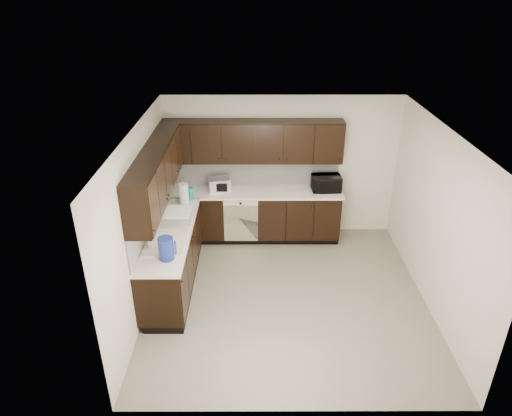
{
  "coord_description": "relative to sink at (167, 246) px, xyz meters",
  "views": [
    {
      "loc": [
        -0.46,
        -5.41,
        4.18
      ],
      "look_at": [
        -0.44,
        0.6,
        1.15
      ],
      "focal_mm": 32.0,
      "sensor_mm": 36.0,
      "label": 1
    }
  ],
  "objects": [
    {
      "name": "teal_tumbler",
      "position": [
        0.17,
        1.36,
        0.16
      ],
      "size": [
        0.11,
        0.11,
        0.2
      ],
      "primitive_type": "cylinder",
      "rotation": [
        0.0,
        0.0,
        0.27
      ],
      "color": "#0D8E8F",
      "rests_on": "countertop"
    },
    {
      "name": "blue_pitcher",
      "position": [
        0.08,
        -0.42,
        0.21
      ],
      "size": [
        0.25,
        0.25,
        0.3
      ],
      "primitive_type": "cylinder",
      "rotation": [
        0.0,
        0.0,
        -0.28
      ],
      "color": "#102997",
      "rests_on": "countertop"
    },
    {
      "name": "backsplash",
      "position": [
        0.46,
        1.33,
        0.3
      ],
      "size": [
        3.0,
        2.8,
        0.48
      ],
      "color": "silver",
      "rests_on": "countertop"
    },
    {
      "name": "microwave",
      "position": [
        2.43,
        1.7,
        0.19
      ],
      "size": [
        0.5,
        0.35,
        0.27
      ],
      "primitive_type": "imported",
      "rotation": [
        0.0,
        0.0,
        0.05
      ],
      "color": "black",
      "rests_on": "countertop"
    },
    {
      "name": "wall_left",
      "position": [
        -0.32,
        0.01,
        0.37
      ],
      "size": [
        0.02,
        4.0,
        2.5
      ],
      "primitive_type": "cube",
      "color": "beige",
      "rests_on": "floor"
    },
    {
      "name": "paper_towel_roll",
      "position": [
        0.08,
        1.21,
        0.23
      ],
      "size": [
        0.16,
        0.16,
        0.34
      ],
      "primitive_type": "cylinder",
      "rotation": [
        0.0,
        0.0,
        -0.01
      ],
      "color": "silver",
      "rests_on": "countertop"
    },
    {
      "name": "wall_back",
      "position": [
        1.68,
        2.01,
        0.37
      ],
      "size": [
        4.0,
        0.02,
        2.5
      ],
      "primitive_type": "cube",
      "color": "beige",
      "rests_on": "floor"
    },
    {
      "name": "soap_bottle_a",
      "position": [
        0.18,
        0.69,
        0.15
      ],
      "size": [
        0.08,
        0.09,
        0.18
      ],
      "primitive_type": "imported",
      "rotation": [
        0.0,
        0.0,
        0.04
      ],
      "color": "gray",
      "rests_on": "countertop"
    },
    {
      "name": "lower_cabinets",
      "position": [
        0.67,
        1.12,
        -0.47
      ],
      "size": [
        3.0,
        2.8,
        0.9
      ],
      "color": "black",
      "rests_on": "floor"
    },
    {
      "name": "ceiling",
      "position": [
        1.68,
        0.01,
        1.62
      ],
      "size": [
        4.0,
        4.0,
        0.0
      ],
      "primitive_type": "plane",
      "rotation": [
        3.14,
        0.0,
        0.0
      ],
      "color": "white",
      "rests_on": "wall_back"
    },
    {
      "name": "toaster_oven",
      "position": [
        0.61,
        1.71,
        0.17
      ],
      "size": [
        0.41,
        0.34,
        0.23
      ],
      "primitive_type": "cube",
      "rotation": [
        0.0,
        0.0,
        0.22
      ],
      "color": "silver",
      "rests_on": "countertop"
    },
    {
      "name": "sink",
      "position": [
        0.0,
        0.0,
        0.0
      ],
      "size": [
        0.54,
        0.82,
        0.42
      ],
      "color": "beige",
      "rests_on": "countertop"
    },
    {
      "name": "wall_front",
      "position": [
        1.68,
        -1.99,
        0.37
      ],
      "size": [
        4.0,
        0.02,
        2.5
      ],
      "primitive_type": "cube",
      "color": "beige",
      "rests_on": "floor"
    },
    {
      "name": "upper_cabinets",
      "position": [
        0.58,
        1.22,
        0.89
      ],
      "size": [
        3.0,
        2.8,
        0.7
      ],
      "color": "black",
      "rests_on": "wall_back"
    },
    {
      "name": "dishwasher",
      "position": [
        0.98,
        1.42,
        -0.33
      ],
      "size": [
        0.58,
        0.04,
        0.78
      ],
      "color": "beige",
      "rests_on": "lower_cabinets"
    },
    {
      "name": "soap_bottle_b",
      "position": [
        -0.18,
        -0.16,
        0.16
      ],
      "size": [
        0.1,
        0.1,
        0.21
      ],
      "primitive_type": "imported",
      "rotation": [
        0.0,
        0.0,
        -0.23
      ],
      "color": "gray",
      "rests_on": "countertop"
    },
    {
      "name": "wall_right",
      "position": [
        3.68,
        0.01,
        0.37
      ],
      "size": [
        0.02,
        4.0,
        2.5
      ],
      "primitive_type": "cube",
      "color": "beige",
      "rests_on": "floor"
    },
    {
      "name": "floor",
      "position": [
        1.68,
        0.01,
        -0.88
      ],
      "size": [
        4.0,
        4.0,
        0.0
      ],
      "primitive_type": "plane",
      "color": "gray",
      "rests_on": "ground"
    },
    {
      "name": "countertop",
      "position": [
        0.67,
        1.12,
        0.04
      ],
      "size": [
        3.03,
        2.83,
        0.04
      ],
      "color": "silver",
      "rests_on": "lower_cabinets"
    },
    {
      "name": "storage_bin",
      "position": [
        0.01,
        0.51,
        0.16
      ],
      "size": [
        0.54,
        0.41,
        0.21
      ],
      "primitive_type": "cube",
      "rotation": [
        0.0,
        0.0,
        -0.05
      ],
      "color": "white",
      "rests_on": "countertop"
    }
  ]
}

